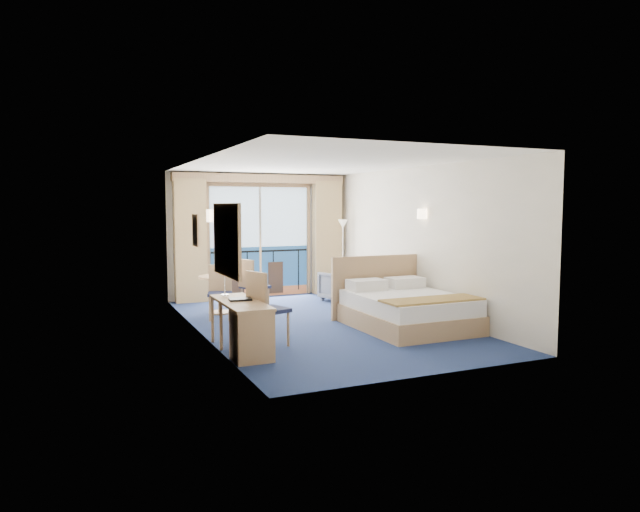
{
  "coord_description": "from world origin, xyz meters",
  "views": [
    {
      "loc": [
        -3.85,
        -8.72,
        1.99
      ],
      "look_at": [
        0.1,
        0.2,
        1.13
      ],
      "focal_mm": 32.0,
      "sensor_mm": 36.0,
      "label": 1
    }
  ],
  "objects_px": {
    "round_table": "(220,285)",
    "desk": "(249,329)",
    "nightstand": "(389,295)",
    "armchair": "(340,286)",
    "desk_chair": "(264,304)",
    "table_chair_a": "(251,283)",
    "table_chair_b": "(220,289)",
    "bed": "(406,309)",
    "floor_lamp": "(343,238)"
  },
  "relations": [
    {
      "from": "round_table",
      "to": "desk",
      "type": "bearing_deg",
      "value": -97.44
    },
    {
      "from": "desk",
      "to": "round_table",
      "type": "bearing_deg",
      "value": 82.56
    },
    {
      "from": "nightstand",
      "to": "desk",
      "type": "xyz_separation_m",
      "value": [
        -3.51,
        -2.35,
        0.12
      ]
    },
    {
      "from": "armchair",
      "to": "desk_chair",
      "type": "bearing_deg",
      "value": 31.64
    },
    {
      "from": "table_chair_a",
      "to": "table_chair_b",
      "type": "distance_m",
      "value": 0.7
    },
    {
      "from": "bed",
      "to": "table_chair_b",
      "type": "bearing_deg",
      "value": 142.94
    },
    {
      "from": "bed",
      "to": "desk",
      "type": "distance_m",
      "value": 3.02
    },
    {
      "from": "bed",
      "to": "desk_chair",
      "type": "height_order",
      "value": "bed"
    },
    {
      "from": "table_chair_a",
      "to": "table_chair_b",
      "type": "height_order",
      "value": "table_chair_a"
    },
    {
      "from": "table_chair_b",
      "to": "floor_lamp",
      "type": "bearing_deg",
      "value": 43.5
    },
    {
      "from": "bed",
      "to": "table_chair_a",
      "type": "xyz_separation_m",
      "value": [
        -1.95,
        2.23,
        0.26
      ]
    },
    {
      "from": "bed",
      "to": "nightstand",
      "type": "height_order",
      "value": "bed"
    },
    {
      "from": "nightstand",
      "to": "floor_lamp",
      "type": "relative_size",
      "value": 0.32
    },
    {
      "from": "table_chair_a",
      "to": "bed",
      "type": "bearing_deg",
      "value": -159.92
    },
    {
      "from": "armchair",
      "to": "table_chair_b",
      "type": "xyz_separation_m",
      "value": [
        -2.76,
        -0.85,
        0.22
      ]
    },
    {
      "from": "round_table",
      "to": "table_chair_a",
      "type": "relative_size",
      "value": 0.77
    },
    {
      "from": "table_chair_b",
      "to": "round_table",
      "type": "bearing_deg",
      "value": 93.61
    },
    {
      "from": "desk_chair",
      "to": "round_table",
      "type": "distance_m",
      "value": 2.78
    },
    {
      "from": "nightstand",
      "to": "desk_chair",
      "type": "height_order",
      "value": "desk_chair"
    },
    {
      "from": "desk_chair",
      "to": "table_chair_b",
      "type": "xyz_separation_m",
      "value": [
        -0.06,
        2.28,
        -0.07
      ]
    },
    {
      "from": "bed",
      "to": "table_chair_b",
      "type": "distance_m",
      "value": 3.27
    },
    {
      "from": "nightstand",
      "to": "round_table",
      "type": "relative_size",
      "value": 0.69
    },
    {
      "from": "table_chair_b",
      "to": "table_chair_a",
      "type": "bearing_deg",
      "value": 39.04
    },
    {
      "from": "nightstand",
      "to": "floor_lamp",
      "type": "xyz_separation_m",
      "value": [
        -0.01,
        2.01,
        1.01
      ]
    },
    {
      "from": "desk_chair",
      "to": "nightstand",
      "type": "bearing_deg",
      "value": -77.31
    },
    {
      "from": "table_chair_a",
      "to": "armchair",
      "type": "bearing_deg",
      "value": -95.53
    },
    {
      "from": "floor_lamp",
      "to": "desk",
      "type": "height_order",
      "value": "floor_lamp"
    },
    {
      "from": "nightstand",
      "to": "table_chair_b",
      "type": "bearing_deg",
      "value": 172.31
    },
    {
      "from": "armchair",
      "to": "table_chair_b",
      "type": "distance_m",
      "value": 2.9
    },
    {
      "from": "armchair",
      "to": "round_table",
      "type": "bearing_deg",
      "value": -10.01
    },
    {
      "from": "desk",
      "to": "nightstand",
      "type": "bearing_deg",
      "value": 33.81
    },
    {
      "from": "nightstand",
      "to": "round_table",
      "type": "xyz_separation_m",
      "value": [
        -3.08,
        0.93,
        0.26
      ]
    },
    {
      "from": "bed",
      "to": "table_chair_b",
      "type": "height_order",
      "value": "bed"
    },
    {
      "from": "bed",
      "to": "round_table",
      "type": "distance_m",
      "value": 3.5
    },
    {
      "from": "desk",
      "to": "table_chair_a",
      "type": "height_order",
      "value": "table_chair_a"
    },
    {
      "from": "nightstand",
      "to": "desk_chair",
      "type": "relative_size",
      "value": 0.5
    },
    {
      "from": "bed",
      "to": "table_chair_a",
      "type": "bearing_deg",
      "value": 131.19
    },
    {
      "from": "bed",
      "to": "desk_chair",
      "type": "distance_m",
      "value": 2.58
    },
    {
      "from": "floor_lamp",
      "to": "table_chair_a",
      "type": "distance_m",
      "value": 2.95
    },
    {
      "from": "armchair",
      "to": "table_chair_a",
      "type": "relative_size",
      "value": 0.68
    },
    {
      "from": "floor_lamp",
      "to": "table_chair_a",
      "type": "bearing_deg",
      "value": -152.58
    },
    {
      "from": "armchair",
      "to": "desk_chair",
      "type": "distance_m",
      "value": 4.14
    },
    {
      "from": "nightstand",
      "to": "desk",
      "type": "bearing_deg",
      "value": -146.19
    },
    {
      "from": "round_table",
      "to": "desk_chair",
      "type": "bearing_deg",
      "value": -91.23
    },
    {
      "from": "table_chair_b",
      "to": "bed",
      "type": "bearing_deg",
      "value": -19.88
    },
    {
      "from": "desk",
      "to": "floor_lamp",
      "type": "bearing_deg",
      "value": 51.26
    },
    {
      "from": "nightstand",
      "to": "table_chair_b",
      "type": "xyz_separation_m",
      "value": [
        -3.2,
        0.43,
        0.27
      ]
    },
    {
      "from": "floor_lamp",
      "to": "round_table",
      "type": "xyz_separation_m",
      "value": [
        -3.07,
        -1.08,
        -0.75
      ]
    },
    {
      "from": "table_chair_a",
      "to": "table_chair_b",
      "type": "relative_size",
      "value": 1.07
    },
    {
      "from": "bed",
      "to": "floor_lamp",
      "type": "distance_m",
      "value": 3.72
    }
  ]
}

